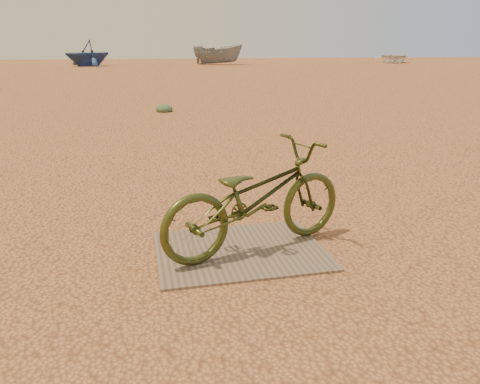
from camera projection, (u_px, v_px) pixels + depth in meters
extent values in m
plane|color=#CC8049|center=(194.00, 284.00, 3.57)|extent=(120.00, 120.00, 0.00)
cube|color=#7D6251|center=(240.00, 250.00, 4.13)|extent=(1.46, 1.13, 0.02)
imported|color=#3C4417|center=(256.00, 197.00, 4.01)|extent=(1.91, 1.17, 0.95)
imported|color=navy|center=(87.00, 53.00, 39.15)|extent=(5.37, 5.26, 2.14)
imported|color=slate|center=(218.00, 54.00, 42.38)|extent=(4.88, 3.41, 1.77)
imported|color=silver|center=(393.00, 57.00, 47.05)|extent=(6.11, 6.68, 1.13)
ellipsoid|color=#4A6642|center=(164.00, 112.00, 12.75)|extent=(0.46, 0.46, 0.25)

